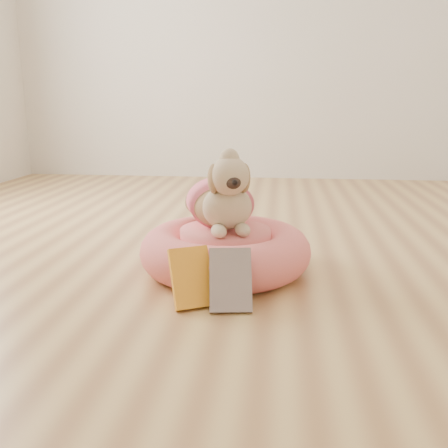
# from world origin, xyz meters

# --- Properties ---
(floor) EXTENTS (4.50, 4.50, 0.00)m
(floor) POSITION_xyz_m (0.00, 0.00, 0.00)
(floor) COLOR #A97746
(floor) RESTS_ON ground
(wall_back) EXTENTS (4.50, 0.00, 4.50)m
(wall_back) POSITION_xyz_m (0.00, 2.25, 1.35)
(wall_back) COLOR beige
(wall_back) RESTS_ON floor
(pet_bed) EXTENTS (0.72, 0.72, 0.19)m
(pet_bed) POSITION_xyz_m (0.24, -0.43, 0.09)
(pet_bed) COLOR #E56959
(pet_bed) RESTS_ON floor
(dog) EXTENTS (0.47, 0.56, 0.35)m
(dog) POSITION_xyz_m (0.22, -0.41, 0.36)
(dog) COLOR brown
(dog) RESTS_ON pet_bed
(book_yellow) EXTENTS (0.18, 0.17, 0.21)m
(book_yellow) POSITION_xyz_m (0.16, -0.81, 0.10)
(book_yellow) COLOR yellow
(book_yellow) RESTS_ON floor
(book_white) EXTENTS (0.16, 0.15, 0.21)m
(book_white) POSITION_xyz_m (0.30, -0.82, 0.10)
(book_white) COLOR white
(book_white) RESTS_ON floor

